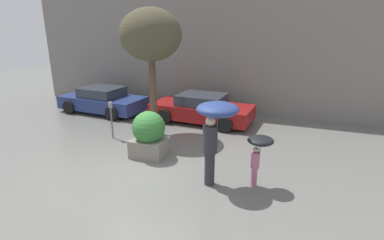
{
  "coord_description": "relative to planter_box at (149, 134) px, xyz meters",
  "views": [
    {
      "loc": [
        4.04,
        -6.55,
        3.79
      ],
      "look_at": [
        1.05,
        1.6,
        1.05
      ],
      "focal_mm": 28.0,
      "sensor_mm": 36.0,
      "label": 1
    }
  ],
  "objects": [
    {
      "name": "ground_plane",
      "position": [
        0.05,
        -0.87,
        -0.7
      ],
      "size": [
        40.0,
        40.0,
        0.0
      ],
      "primitive_type": "plane",
      "color": "slate"
    },
    {
      "name": "parked_car_far",
      "position": [
        -4.29,
        3.63,
        -0.16
      ],
      "size": [
        3.98,
        2.15,
        1.15
      ],
      "rotation": [
        0.0,
        0.0,
        1.5
      ],
      "color": "navy",
      "rests_on": "ground"
    },
    {
      "name": "building_facade",
      "position": [
        0.05,
        5.63,
        2.3
      ],
      "size": [
        18.0,
        0.3,
        6.0
      ],
      "color": "gray",
      "rests_on": "ground"
    },
    {
      "name": "planter_box",
      "position": [
        0.0,
        0.0,
        0.0
      ],
      "size": [
        1.03,
        0.98,
        1.4
      ],
      "color": "gray",
      "rests_on": "ground"
    },
    {
      "name": "person_adult",
      "position": [
        2.3,
        -0.98,
        0.93
      ],
      "size": [
        1.0,
        1.0,
        2.11
      ],
      "rotation": [
        0.0,
        0.0,
        0.25
      ],
      "color": "#2D2D33",
      "rests_on": "ground"
    },
    {
      "name": "person_child",
      "position": [
        3.32,
        -0.7,
        0.33
      ],
      "size": [
        0.62,
        0.62,
        1.31
      ],
      "rotation": [
        0.0,
        0.0,
        0.0
      ],
      "color": "#B76684",
      "rests_on": "ground"
    },
    {
      "name": "street_tree",
      "position": [
        -0.82,
        1.92,
        2.76
      ],
      "size": [
        2.09,
        2.09,
        4.4
      ],
      "color": "brown",
      "rests_on": "ground"
    },
    {
      "name": "parked_car_near",
      "position": [
        0.39,
        3.8,
        -0.16
      ],
      "size": [
        4.19,
        2.12,
        1.15
      ],
      "rotation": [
        0.0,
        0.0,
        1.51
      ],
      "color": "maroon",
      "rests_on": "ground"
    },
    {
      "name": "parking_meter",
      "position": [
        -1.94,
        0.91,
        0.23
      ],
      "size": [
        0.14,
        0.14,
        1.31
      ],
      "color": "#595B60",
      "rests_on": "ground"
    }
  ]
}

